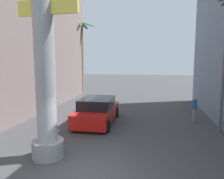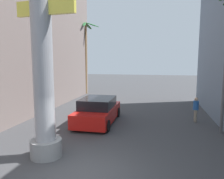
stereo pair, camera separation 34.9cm
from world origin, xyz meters
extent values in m
plane|color=#424244|center=(0.00, 10.00, 0.00)|extent=(87.55, 87.55, 0.00)
cylinder|color=#9E9EA3|center=(-1.89, 1.27, 4.68)|extent=(0.78, 0.78, 9.36)
cylinder|color=gray|center=(-1.89, 1.27, 0.35)|extent=(1.25, 1.25, 0.70)
cube|color=#F2E04C|center=(-1.69, 1.27, 5.81)|extent=(2.48, 0.45, 0.56)
cylinder|color=#59595E|center=(5.81, 5.84, 3.85)|extent=(0.16, 0.16, 7.71)
cylinder|color=black|center=(-2.18, 8.04, 0.32)|extent=(0.23, 0.64, 0.64)
cylinder|color=black|center=(-0.23, 8.07, 0.32)|extent=(0.23, 0.64, 0.64)
cylinder|color=black|center=(-2.14, 4.81, 0.32)|extent=(0.23, 0.64, 0.64)
cylinder|color=black|center=(-0.19, 4.83, 0.32)|extent=(0.23, 0.64, 0.64)
cube|color=red|center=(-1.18, 6.44, 0.56)|extent=(2.10, 4.65, 0.80)
cube|color=black|center=(-1.18, 6.44, 1.26)|extent=(1.91, 2.57, 0.60)
cylinder|color=brown|center=(-5.89, 17.72, 4.00)|extent=(0.49, 0.48, 8.02)
ellipsoid|color=#23752D|center=(-5.00, 17.74, 7.84)|extent=(1.68, 0.41, 0.66)
ellipsoid|color=#2F602D|center=(-5.75, 18.62, 7.86)|extent=(0.57, 1.71, 0.62)
ellipsoid|color=#1F782D|center=(-6.47, 18.37, 7.84)|extent=(1.44, 1.44, 0.67)
ellipsoid|color=#2F6D2D|center=(-6.59, 17.30, 7.78)|extent=(1.55, 1.17, 0.84)
ellipsoid|color=#225F2D|center=(-5.64, 16.93, 7.81)|extent=(0.76, 1.68, 0.75)
cylinder|color=gray|center=(4.83, 7.80, 0.39)|extent=(0.14, 0.14, 0.78)
cylinder|color=gray|center=(4.82, 8.00, 0.39)|extent=(0.14, 0.14, 0.78)
cylinder|color=#2659A5|center=(4.82, 7.90, 1.06)|extent=(0.35, 0.35, 0.56)
sphere|color=tan|center=(4.82, 7.90, 1.45)|extent=(0.22, 0.22, 0.22)
camera|label=1|loc=(2.15, -6.47, 3.86)|focal=35.00mm
camera|label=2|loc=(2.50, -6.40, 3.86)|focal=35.00mm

